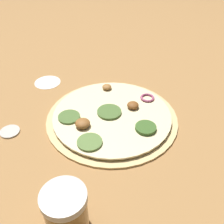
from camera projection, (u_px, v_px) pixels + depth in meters
ground_plane at (112, 119)px, 0.60m from camera, size 3.00×3.00×0.00m
pizza at (112, 116)px, 0.60m from camera, size 0.30×0.30×0.03m
spice_jar at (66, 212)px, 0.37m from camera, size 0.07×0.07×0.08m
loose_cap at (10, 131)px, 0.57m from camera, size 0.04×0.04×0.01m
flour_patch at (48, 82)px, 0.73m from camera, size 0.07×0.07×0.00m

